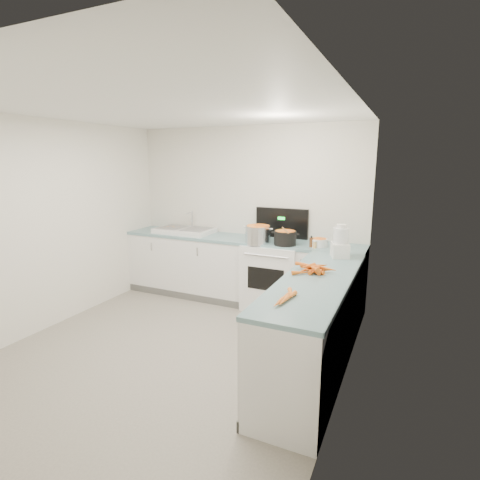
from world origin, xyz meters
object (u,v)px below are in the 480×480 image
at_px(sink, 185,230).
at_px(food_processor, 340,243).
at_px(stove, 274,274).
at_px(spice_jar, 315,245).
at_px(black_pot, 285,239).
at_px(mixing_bowl, 319,243).
at_px(steel_pot, 258,235).
at_px(extract_bottle, 311,242).

relative_size(sink, food_processor, 2.28).
relative_size(stove, sink, 1.58).
bearing_deg(stove, sink, 179.38).
relative_size(stove, spice_jar, 16.56).
bearing_deg(black_pot, mixing_bowl, 12.96).
bearing_deg(steel_pot, black_pot, 0.70).
height_order(sink, extract_bottle, sink).
height_order(steel_pot, extract_bottle, steel_pot).
bearing_deg(mixing_bowl, food_processor, -52.08).
bearing_deg(extract_bottle, sink, 175.74).
bearing_deg(extract_bottle, stove, 166.12).
bearing_deg(black_pot, extract_bottle, 3.28).
bearing_deg(sink, extract_bottle, -4.26).
distance_m(sink, mixing_bowl, 2.07).
distance_m(stove, black_pot, 0.60).
bearing_deg(food_processor, spice_jar, 138.60).
xyz_separation_m(stove, sink, (-1.45, 0.02, 0.50)).
relative_size(mixing_bowl, food_processor, 0.59).
xyz_separation_m(sink, extract_bottle, (1.99, -0.15, 0.02)).
bearing_deg(black_pot, steel_pot, -179.30).
xyz_separation_m(spice_jar, food_processor, (0.36, -0.32, 0.12)).
relative_size(sink, mixing_bowl, 3.87).
bearing_deg(black_pot, sink, 174.19).
bearing_deg(spice_jar, extract_bottle, 145.35).
xyz_separation_m(mixing_bowl, food_processor, (0.34, -0.44, 0.11)).
height_order(stove, black_pot, stove).
bearing_deg(stove, food_processor, -27.23).
height_order(sink, steel_pot, sink).
bearing_deg(extract_bottle, mixing_bowl, 44.41).
bearing_deg(steel_pot, extract_bottle, 1.93).
height_order(stove, extract_bottle, stove).
distance_m(black_pot, extract_bottle, 0.34).
relative_size(steel_pot, black_pot, 1.18).
height_order(sink, mixing_bowl, sink).
xyz_separation_m(sink, steel_pot, (1.27, -0.17, 0.07)).
relative_size(stove, extract_bottle, 11.29).
relative_size(steel_pot, mixing_bowl, 1.52).
distance_m(sink, black_pot, 1.65).
distance_m(extract_bottle, food_processor, 0.56).
distance_m(sink, extract_bottle, 1.99).
relative_size(spice_jar, food_processor, 0.22).
bearing_deg(steel_pot, food_processor, -16.40).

